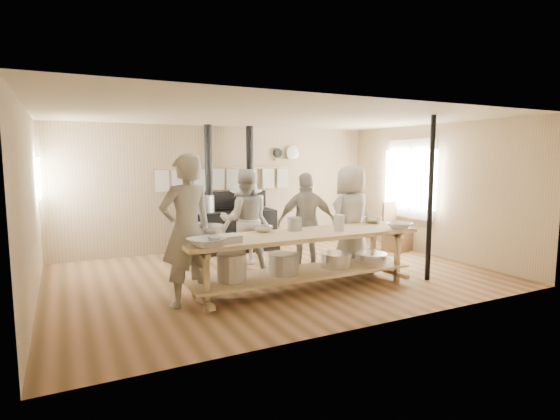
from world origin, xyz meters
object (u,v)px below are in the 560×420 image
(cook_left, at_px, (245,220))
(cook_right, at_px, (307,223))
(cook_center, at_px, (351,218))
(prep_table, at_px, (302,255))
(stove, at_px, (231,226))
(roasting_pan, at_px, (224,239))
(cook_far_left, at_px, (187,231))
(cook_by_window, at_px, (246,223))
(chair, at_px, (397,236))

(cook_left, relative_size, cook_right, 1.03)
(cook_center, height_order, cook_right, cook_center)
(cook_center, bearing_deg, prep_table, 12.30)
(prep_table, distance_m, cook_center, 1.48)
(stove, bearing_deg, cook_right, -74.83)
(stove, relative_size, roasting_pan, 6.28)
(cook_far_left, height_order, cook_by_window, cook_far_left)
(cook_left, distance_m, roasting_pan, 1.84)
(cook_left, height_order, cook_center, cook_center)
(cook_by_window, distance_m, roasting_pan, 2.27)
(prep_table, bearing_deg, cook_far_left, 177.70)
(prep_table, height_order, chair, chair)
(stove, bearing_deg, cook_center, -61.89)
(cook_right, relative_size, roasting_pan, 4.10)
(prep_table, xyz_separation_m, cook_far_left, (-1.68, 0.07, 0.48))
(prep_table, bearing_deg, stove, 89.96)
(cook_center, bearing_deg, cook_left, -38.96)
(cook_far_left, bearing_deg, prep_table, 164.83)
(cook_left, bearing_deg, cook_center, 169.41)
(cook_far_left, bearing_deg, cook_center, 177.01)
(cook_far_left, distance_m, chair, 5.10)
(cook_left, bearing_deg, cook_right, 165.38)
(cook_far_left, bearing_deg, chair, -176.22)
(cook_by_window, bearing_deg, roasting_pan, -98.22)
(cook_by_window, bearing_deg, prep_table, -64.24)
(prep_table, distance_m, roasting_pan, 1.32)
(stove, distance_m, cook_by_window, 1.25)
(cook_center, bearing_deg, roasting_pan, 4.52)
(prep_table, xyz_separation_m, cook_by_window, (-0.14, 1.80, 0.25))
(cook_left, relative_size, chair, 1.72)
(stove, height_order, roasting_pan, stove)
(cook_far_left, relative_size, cook_by_window, 1.30)
(cook_by_window, bearing_deg, cook_right, -30.83)
(prep_table, xyz_separation_m, cook_right, (0.58, 0.87, 0.33))
(cook_right, bearing_deg, prep_table, 73.59)
(stove, distance_m, roasting_pan, 3.45)
(cook_left, relative_size, cook_center, 0.96)
(stove, height_order, cook_left, stove)
(cook_far_left, height_order, chair, cook_far_left)
(stove, xyz_separation_m, cook_left, (-0.33, -1.60, 0.35))
(chair, distance_m, roasting_pan, 4.76)
(stove, xyz_separation_m, chair, (3.15, -1.50, -0.22))
(cook_left, bearing_deg, stove, -85.12)
(cook_center, bearing_deg, cook_by_window, -52.07)
(stove, xyz_separation_m, cook_far_left, (-1.69, -2.95, 0.48))
(prep_table, bearing_deg, chair, 25.65)
(prep_table, xyz_separation_m, roasting_pan, (-1.26, -0.17, 0.38))
(prep_table, distance_m, cook_far_left, 1.75)
(stove, distance_m, prep_table, 3.02)
(cook_right, distance_m, cook_by_window, 1.19)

